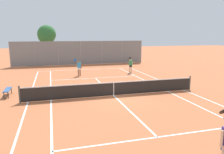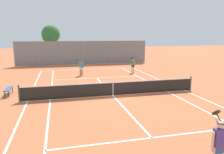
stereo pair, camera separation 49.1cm
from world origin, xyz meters
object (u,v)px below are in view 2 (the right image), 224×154
player_far_left (81,67)px  tree_behind_left (50,35)px  loose_tennis_ball_0 (44,78)px  courtside_bench (8,89)px  player_far_right (133,64)px  player_near_side (219,143)px  loose_tennis_ball_1 (75,81)px  tennis_net (113,88)px

player_far_left → tree_behind_left: tree_behind_left is taller
loose_tennis_ball_0 → courtside_bench: bearing=-110.2°
player_far_right → tree_behind_left: (-8.87, 11.91, 3.14)m
player_far_right → tree_behind_left: bearing=126.7°
player_near_side → loose_tennis_ball_1: player_near_side is taller
courtside_bench → tree_behind_left: 18.93m
player_far_left → loose_tennis_ball_1: (-0.81, -2.67, -0.89)m
tennis_net → player_near_side: bearing=-83.5°
courtside_bench → loose_tennis_ball_1: bearing=35.8°
loose_tennis_ball_1 → courtside_bench: courtside_bench is taller
courtside_bench → player_near_side: bearing=-53.5°
player_far_right → tree_behind_left: 15.17m
loose_tennis_ball_1 → tree_behind_left: 15.67m
loose_tennis_ball_1 → tree_behind_left: size_ratio=0.01×
player_near_side → tree_behind_left: 29.86m
player_near_side → tree_behind_left: size_ratio=0.32×
player_near_side → loose_tennis_ball_1: bearing=102.5°
courtside_bench → tennis_net: bearing=-15.2°
tennis_net → player_far_right: player_far_right is taller
tennis_net → loose_tennis_ball_0: bearing=123.9°
tennis_net → loose_tennis_ball_1: 5.78m
player_far_left → courtside_bench: (-5.62, -6.13, -0.52)m
player_far_left → loose_tennis_ball_1: player_far_left is taller
player_near_side → loose_tennis_ball_0: (-5.95, 16.21, -0.89)m
tennis_net → player_near_side: size_ratio=6.76×
tennis_net → player_far_left: player_far_left is taller
player_far_right → courtside_bench: size_ratio=1.18×
tennis_net → tree_behind_left: (-4.52, 20.30, 3.56)m
player_far_left → loose_tennis_ball_0: 3.79m
tennis_net → courtside_bench: size_ratio=8.00×
player_far_left → loose_tennis_ball_0: (-3.62, -0.68, -0.89)m
player_far_right → courtside_bench: 13.04m
tennis_net → loose_tennis_ball_0: size_ratio=181.82×
player_near_side → player_far_left: size_ratio=1.00×
player_near_side → courtside_bench: bearing=126.5°
player_near_side → courtside_bench: size_ratio=1.18×
player_far_right → player_near_side: bearing=-100.9°
player_far_right → tennis_net: bearing=-117.4°
player_far_right → loose_tennis_ball_1: size_ratio=26.88×
player_far_left → tree_behind_left: (-3.21, 12.28, 3.14)m
courtside_bench → loose_tennis_ball_0: bearing=69.8°
player_near_side → tree_behind_left: (-5.54, 29.18, 3.14)m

